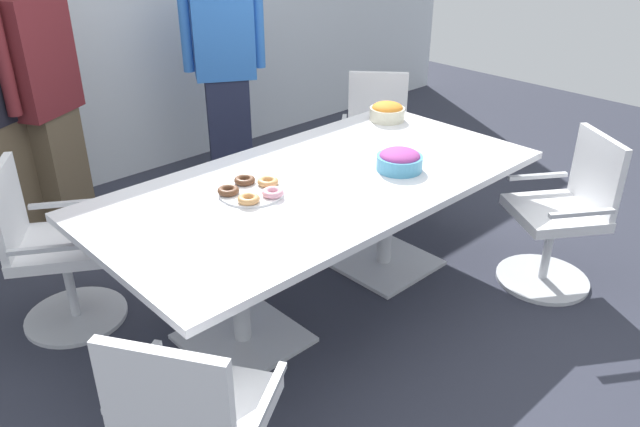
# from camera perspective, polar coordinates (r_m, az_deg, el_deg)

# --- Properties ---
(ground_plane) EXTENTS (10.00, 10.00, 0.01)m
(ground_plane) POSITION_cam_1_polar(r_m,az_deg,el_deg) (3.63, 0.00, -7.80)
(ground_plane) COLOR #2D303D
(conference_table) EXTENTS (2.40, 1.20, 0.75)m
(conference_table) POSITION_cam_1_polar(r_m,az_deg,el_deg) (3.31, 0.00, 1.15)
(conference_table) COLOR silver
(conference_table) RESTS_ON ground
(office_chair_0) EXTENTS (0.74, 0.74, 0.91)m
(office_chair_0) POSITION_cam_1_polar(r_m,az_deg,el_deg) (3.53, -23.24, -3.54)
(office_chair_0) COLOR silver
(office_chair_0) RESTS_ON ground
(office_chair_2) EXTENTS (0.75, 0.75, 0.91)m
(office_chair_2) POSITION_cam_1_polar(r_m,az_deg,el_deg) (3.84, 21.21, -0.58)
(office_chair_2) COLOR silver
(office_chair_2) RESTS_ON ground
(office_chair_3) EXTENTS (0.76, 0.76, 0.91)m
(office_chair_3) POSITION_cam_1_polar(r_m,az_deg,el_deg) (4.71, 5.14, 6.31)
(office_chair_3) COLOR silver
(office_chair_3) RESTS_ON ground
(person_standing_1) EXTENTS (0.57, 0.41, 1.83)m
(person_standing_1) POSITION_cam_1_polar(r_m,az_deg,el_deg) (4.21, -23.76, 9.57)
(person_standing_1) COLOR brown
(person_standing_1) RESTS_ON ground
(person_standing_2) EXTENTS (0.57, 0.41, 1.75)m
(person_standing_2) POSITION_cam_1_polar(r_m,az_deg,el_deg) (4.84, -8.65, 13.05)
(person_standing_2) COLOR #232842
(person_standing_2) RESTS_ON ground
(snack_bowl_candy_mix) EXTENTS (0.25, 0.25, 0.12)m
(snack_bowl_candy_mix) POSITION_cam_1_polar(r_m,az_deg,el_deg) (3.38, 7.27, 4.87)
(snack_bowl_candy_mix) COLOR #4C9EC6
(snack_bowl_candy_mix) RESTS_ON conference_table
(snack_bowl_chips_orange) EXTENTS (0.23, 0.23, 0.12)m
(snack_bowl_chips_orange) POSITION_cam_1_polar(r_m,az_deg,el_deg) (4.15, 6.16, 9.25)
(snack_bowl_chips_orange) COLOR beige
(snack_bowl_chips_orange) RESTS_ON conference_table
(donut_platter) EXTENTS (0.33, 0.32, 0.04)m
(donut_platter) POSITION_cam_1_polar(r_m,az_deg,el_deg) (3.11, -6.21, 2.13)
(donut_platter) COLOR white
(donut_platter) RESTS_ON conference_table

